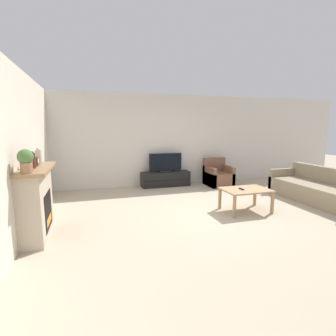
{
  "coord_description": "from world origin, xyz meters",
  "views": [
    {
      "loc": [
        -2.45,
        -4.82,
        1.76
      ],
      "look_at": [
        -0.77,
        0.65,
        0.85
      ],
      "focal_mm": 28.0,
      "sensor_mm": 36.0,
      "label": 1
    }
  ],
  "objects_px": {
    "fireplace": "(36,201)",
    "tv": "(166,163)",
    "remote": "(241,189)",
    "mantel_clock": "(36,161)",
    "mantel_vase_right": "(38,156)",
    "couch": "(318,190)",
    "armchair": "(218,176)",
    "mantel_vase_centre_left": "(33,160)",
    "potted_plant": "(25,160)",
    "mantel_vase_left": "(28,161)",
    "tv_stand": "(166,179)",
    "coffee_table": "(246,192)"
  },
  "relations": [
    {
      "from": "couch",
      "to": "mantel_clock",
      "type": "bearing_deg",
      "value": -179.15
    },
    {
      "from": "remote",
      "to": "mantel_vase_right",
      "type": "bearing_deg",
      "value": 174.84
    },
    {
      "from": "remote",
      "to": "mantel_clock",
      "type": "bearing_deg",
      "value": 178.87
    },
    {
      "from": "potted_plant",
      "to": "remote",
      "type": "height_order",
      "value": "potted_plant"
    },
    {
      "from": "mantel_clock",
      "to": "remote",
      "type": "distance_m",
      "value": 3.88
    },
    {
      "from": "potted_plant",
      "to": "tv_stand",
      "type": "relative_size",
      "value": 0.23
    },
    {
      "from": "tv_stand",
      "to": "coffee_table",
      "type": "bearing_deg",
      "value": -70.91
    },
    {
      "from": "fireplace",
      "to": "tv",
      "type": "xyz_separation_m",
      "value": [
        3.0,
        2.8,
        0.12
      ]
    },
    {
      "from": "remote",
      "to": "couch",
      "type": "xyz_separation_m",
      "value": [
        2.17,
        0.14,
        -0.22
      ]
    },
    {
      "from": "tv_stand",
      "to": "tv",
      "type": "bearing_deg",
      "value": -90.0
    },
    {
      "from": "fireplace",
      "to": "tv",
      "type": "height_order",
      "value": "fireplace"
    },
    {
      "from": "mantel_vase_centre_left",
      "to": "mantel_clock",
      "type": "distance_m",
      "value": 0.24
    },
    {
      "from": "mantel_vase_centre_left",
      "to": "mantel_clock",
      "type": "relative_size",
      "value": 1.77
    },
    {
      "from": "mantel_vase_right",
      "to": "remote",
      "type": "relative_size",
      "value": 1.85
    },
    {
      "from": "tv_stand",
      "to": "potted_plant",
      "type": "bearing_deg",
      "value": -131.45
    },
    {
      "from": "mantel_vase_right",
      "to": "tv",
      "type": "xyz_separation_m",
      "value": [
        2.98,
        2.4,
        -0.56
      ]
    },
    {
      "from": "potted_plant",
      "to": "tv",
      "type": "relative_size",
      "value": 0.34
    },
    {
      "from": "fireplace",
      "to": "mantel_vase_right",
      "type": "distance_m",
      "value": 0.79
    },
    {
      "from": "mantel_vase_centre_left",
      "to": "remote",
      "type": "height_order",
      "value": "mantel_vase_centre_left"
    },
    {
      "from": "mantel_vase_left",
      "to": "potted_plant",
      "type": "relative_size",
      "value": 0.94
    },
    {
      "from": "couch",
      "to": "armchair",
      "type": "bearing_deg",
      "value": 123.09
    },
    {
      "from": "mantel_vase_right",
      "to": "tv",
      "type": "relative_size",
      "value": 0.28
    },
    {
      "from": "mantel_vase_centre_left",
      "to": "potted_plant",
      "type": "height_order",
      "value": "potted_plant"
    },
    {
      "from": "mantel_vase_left",
      "to": "tv_stand",
      "type": "height_order",
      "value": "mantel_vase_left"
    },
    {
      "from": "coffee_table",
      "to": "remote",
      "type": "xyz_separation_m",
      "value": [
        -0.11,
        -0.0,
        0.07
      ]
    },
    {
      "from": "mantel_vase_right",
      "to": "potted_plant",
      "type": "xyz_separation_m",
      "value": [
        0.0,
        -0.98,
        0.06
      ]
    },
    {
      "from": "potted_plant",
      "to": "remote",
      "type": "bearing_deg",
      "value": 9.77
    },
    {
      "from": "couch",
      "to": "potted_plant",
      "type": "bearing_deg",
      "value": -172.43
    },
    {
      "from": "tv",
      "to": "coffee_table",
      "type": "relative_size",
      "value": 1.03
    },
    {
      "from": "armchair",
      "to": "mantel_clock",
      "type": "bearing_deg",
      "value": -152.79
    },
    {
      "from": "armchair",
      "to": "coffee_table",
      "type": "height_order",
      "value": "armchair"
    },
    {
      "from": "fireplace",
      "to": "armchair",
      "type": "bearing_deg",
      "value": 28.44
    },
    {
      "from": "fireplace",
      "to": "couch",
      "type": "relative_size",
      "value": 0.59
    },
    {
      "from": "remote",
      "to": "coffee_table",
      "type": "bearing_deg",
      "value": 0.93
    },
    {
      "from": "mantel_vase_centre_left",
      "to": "potted_plant",
      "type": "xyz_separation_m",
      "value": [
        -0.0,
        -0.47,
        0.06
      ]
    },
    {
      "from": "fireplace",
      "to": "mantel_vase_right",
      "type": "height_order",
      "value": "mantel_vase_right"
    },
    {
      "from": "mantel_vase_right",
      "to": "couch",
      "type": "height_order",
      "value": "mantel_vase_right"
    },
    {
      "from": "mantel_clock",
      "to": "coffee_table",
      "type": "bearing_deg",
      "value": -0.69
    },
    {
      "from": "mantel_vase_left",
      "to": "tv_stand",
      "type": "relative_size",
      "value": 0.22
    },
    {
      "from": "mantel_vase_right",
      "to": "armchair",
      "type": "xyz_separation_m",
      "value": [
        4.53,
        2.06,
        -0.98
      ]
    },
    {
      "from": "mantel_vase_right",
      "to": "tv_stand",
      "type": "bearing_deg",
      "value": 38.84
    },
    {
      "from": "tv",
      "to": "armchair",
      "type": "height_order",
      "value": "tv"
    },
    {
      "from": "potted_plant",
      "to": "couch",
      "type": "height_order",
      "value": "potted_plant"
    },
    {
      "from": "mantel_vase_left",
      "to": "mantel_vase_centre_left",
      "type": "distance_m",
      "value": 0.3
    },
    {
      "from": "mantel_vase_centre_left",
      "to": "couch",
      "type": "bearing_deg",
      "value": 3.1
    },
    {
      "from": "fireplace",
      "to": "tv_stand",
      "type": "xyz_separation_m",
      "value": [
        3.0,
        2.8,
        -0.36
      ]
    },
    {
      "from": "tv",
      "to": "couch",
      "type": "xyz_separation_m",
      "value": [
        3.01,
        -2.58,
        -0.42
      ]
    },
    {
      "from": "armchair",
      "to": "couch",
      "type": "distance_m",
      "value": 2.67
    },
    {
      "from": "armchair",
      "to": "remote",
      "type": "distance_m",
      "value": 2.49
    },
    {
      "from": "mantel_vase_centre_left",
      "to": "mantel_clock",
      "type": "xyz_separation_m",
      "value": [
        0.0,
        0.24,
        -0.05
      ]
    }
  ]
}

